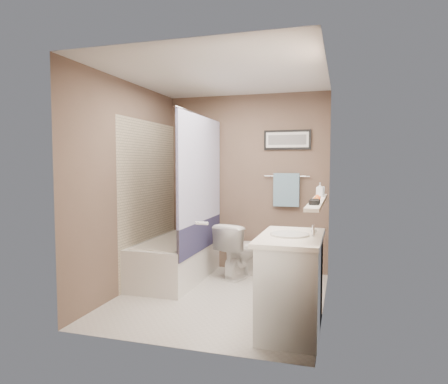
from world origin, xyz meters
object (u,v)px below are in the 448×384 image
(soap_bottle, at_px, (320,190))
(toilet, at_px, (240,250))
(candle_bowl_far, at_px, (315,201))
(glass_jar, at_px, (321,191))
(bathtub, at_px, (176,259))
(candle_bowl_near, at_px, (314,203))
(hair_brush_front, at_px, (317,198))
(vanity, at_px, (291,285))
(hair_brush_back, at_px, (318,198))

(soap_bottle, bearing_deg, toilet, 148.93)
(candle_bowl_far, bearing_deg, toilet, 126.80)
(candle_bowl_far, xyz_separation_m, glass_jar, (0.00, 0.97, 0.03))
(soap_bottle, bearing_deg, bathtub, 170.82)
(candle_bowl_near, bearing_deg, hair_brush_front, 90.00)
(candle_bowl_near, xyz_separation_m, glass_jar, (0.00, 1.10, 0.03))
(hair_brush_front, bearing_deg, vanity, -115.66)
(bathtub, height_order, toilet, toilet)
(bathtub, relative_size, hair_brush_front, 6.82)
(hair_brush_back, bearing_deg, bathtub, 159.44)
(toilet, relative_size, candle_bowl_far, 7.85)
(toilet, bearing_deg, glass_jar, 175.50)
(toilet, height_order, vanity, vanity)
(hair_brush_back, bearing_deg, vanity, -111.10)
(vanity, height_order, hair_brush_front, hair_brush_front)
(hair_brush_front, distance_m, glass_jar, 0.69)
(bathtub, bearing_deg, hair_brush_front, -23.17)
(candle_bowl_far, distance_m, hair_brush_back, 0.38)
(candle_bowl_far, bearing_deg, soap_bottle, 90.00)
(hair_brush_front, bearing_deg, bathtub, 156.83)
(candle_bowl_near, relative_size, glass_jar, 0.90)
(bathtub, distance_m, hair_brush_back, 2.10)
(candle_bowl_near, xyz_separation_m, soap_bottle, (0.00, 0.89, 0.06))
(candle_bowl_far, bearing_deg, hair_brush_front, 90.00)
(hair_brush_back, bearing_deg, toilet, 135.87)
(hair_brush_front, xyz_separation_m, hair_brush_back, (0.00, 0.09, 0.00))
(hair_brush_front, height_order, glass_jar, glass_jar)
(hair_brush_back, height_order, glass_jar, glass_jar)
(bathtub, distance_m, hair_brush_front, 2.13)
(bathtub, xyz_separation_m, toilet, (0.75, 0.34, 0.10))
(toilet, relative_size, candle_bowl_near, 7.85)
(candle_bowl_far, relative_size, glass_jar, 0.90)
(soap_bottle, bearing_deg, vanity, -102.13)
(candle_bowl_near, relative_size, candle_bowl_far, 1.00)
(bathtub, height_order, glass_jar, glass_jar)
(vanity, height_order, hair_brush_back, hair_brush_back)
(glass_jar, bearing_deg, candle_bowl_near, -90.00)
(hair_brush_back, distance_m, soap_bottle, 0.38)
(bathtub, relative_size, candle_bowl_near, 16.67)
(vanity, distance_m, hair_brush_back, 0.90)
(bathtub, relative_size, soap_bottle, 9.98)
(candle_bowl_near, height_order, soap_bottle, soap_bottle)
(glass_jar, height_order, soap_bottle, soap_bottle)
(glass_jar, bearing_deg, candle_bowl_far, -90.00)
(soap_bottle, bearing_deg, candle_bowl_far, -90.00)
(candle_bowl_far, distance_m, hair_brush_front, 0.29)
(candle_bowl_near, height_order, hair_brush_front, hair_brush_front)
(vanity, height_order, candle_bowl_far, candle_bowl_far)
(vanity, height_order, candle_bowl_near, candle_bowl_near)
(bathtub, xyz_separation_m, soap_bottle, (1.79, -0.29, 0.94))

